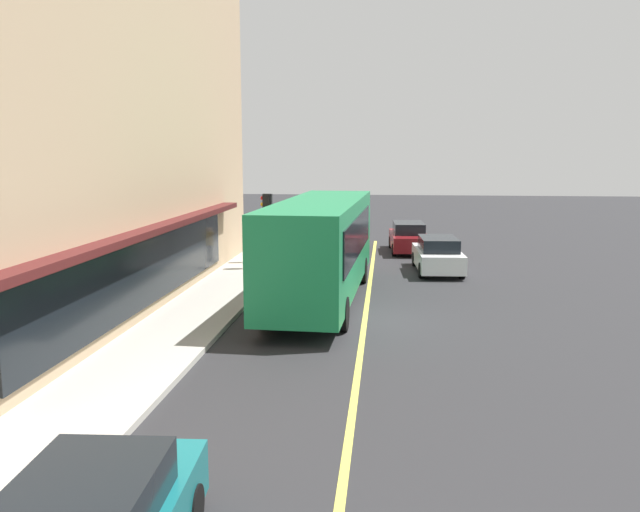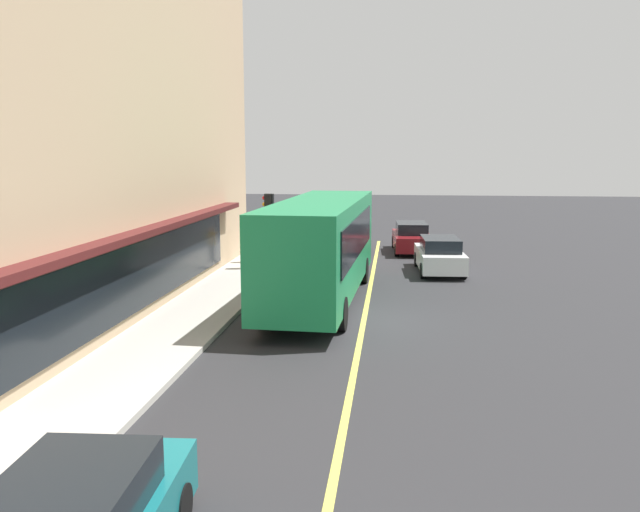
{
  "view_description": "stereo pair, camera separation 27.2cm",
  "coord_description": "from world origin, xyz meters",
  "px_view_note": "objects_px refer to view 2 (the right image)",
  "views": [
    {
      "loc": [
        -19.26,
        -0.61,
        5.06
      ],
      "look_at": [
        2.26,
        1.62,
        1.6
      ],
      "focal_mm": 36.21,
      "sensor_mm": 36.0,
      "label": 1
    },
    {
      "loc": [
        -19.23,
        -0.88,
        5.06
      ],
      "look_at": [
        2.26,
        1.62,
        1.6
      ],
      "focal_mm": 36.21,
      "sensor_mm": 36.0,
      "label": 2
    }
  ],
  "objects_px": {
    "car_white": "(440,255)",
    "bus": "(322,245)",
    "car_maroon": "(411,238)",
    "traffic_light": "(269,213)",
    "pedestrian_near_storefront": "(250,242)"
  },
  "relations": [
    {
      "from": "traffic_light",
      "to": "car_maroon",
      "type": "relative_size",
      "value": 0.73
    },
    {
      "from": "car_maroon",
      "to": "pedestrian_near_storefront",
      "type": "relative_size",
      "value": 2.77
    },
    {
      "from": "bus",
      "to": "car_maroon",
      "type": "bearing_deg",
      "value": -15.88
    },
    {
      "from": "car_maroon",
      "to": "traffic_light",
      "type": "bearing_deg",
      "value": 135.06
    },
    {
      "from": "car_maroon",
      "to": "pedestrian_near_storefront",
      "type": "distance_m",
      "value": 8.86
    },
    {
      "from": "traffic_light",
      "to": "car_maroon",
      "type": "xyz_separation_m",
      "value": [
        6.22,
        -6.21,
        -1.79
      ]
    },
    {
      "from": "traffic_light",
      "to": "pedestrian_near_storefront",
      "type": "height_order",
      "value": "traffic_light"
    },
    {
      "from": "car_white",
      "to": "bus",
      "type": "bearing_deg",
      "value": 144.15
    },
    {
      "from": "bus",
      "to": "pedestrian_near_storefront",
      "type": "distance_m",
      "value": 8.0
    },
    {
      "from": "traffic_light",
      "to": "car_white",
      "type": "xyz_separation_m",
      "value": [
        0.57,
        -7.26,
        -1.79
      ]
    },
    {
      "from": "bus",
      "to": "car_maroon",
      "type": "distance_m",
      "value": 12.25
    },
    {
      "from": "car_maroon",
      "to": "bus",
      "type": "bearing_deg",
      "value": 164.12
    },
    {
      "from": "bus",
      "to": "car_white",
      "type": "bearing_deg",
      "value": -35.85
    },
    {
      "from": "bus",
      "to": "car_white",
      "type": "xyz_separation_m",
      "value": [
        6.07,
        -4.39,
        -1.24
      ]
    },
    {
      "from": "car_white",
      "to": "car_maroon",
      "type": "bearing_deg",
      "value": 10.57
    }
  ]
}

